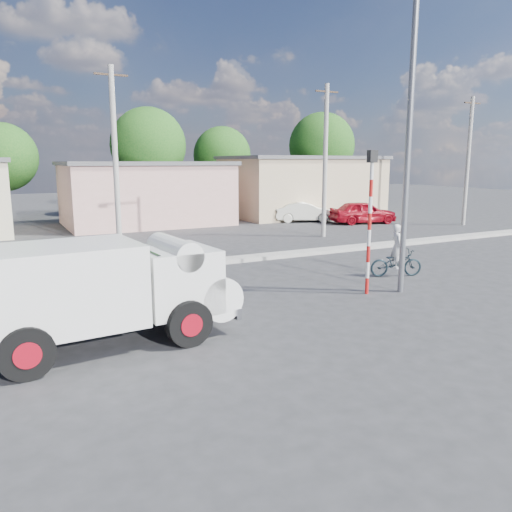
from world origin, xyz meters
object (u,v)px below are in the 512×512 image
bicycle (396,263)px  traffic_pole (370,210)px  streetlight (405,129)px  car_cream (304,212)px  car_red (363,212)px  cyclist (396,255)px  truck (108,288)px

bicycle → traffic_pole: (-2.49, -1.40, 2.11)m
bicycle → streetlight: (-1.55, -1.70, 4.47)m
bicycle → traffic_pole: traffic_pole is taller
car_cream → car_red: size_ratio=0.93×
car_cream → traffic_pole: size_ratio=0.93×
car_red → streetlight: bearing=156.4°
bicycle → car_red: (9.04, 12.72, 0.26)m
car_red → cyclist: bearing=157.3°
bicycle → car_cream: 16.50m
car_cream → car_red: bearing=-108.9°
truck → traffic_pole: traffic_pole is taller
car_red → streetlight: streetlight is taller
car_red → traffic_pole: traffic_pole is taller
streetlight → bicycle: bearing=47.7°
streetlight → car_red: bearing=53.7°
streetlight → traffic_pole: bearing=162.3°
cyclist → car_cream: 16.50m
truck → bicycle: truck is taller
car_cream → traffic_pole: (-8.63, -16.72, 1.92)m
car_red → streetlight: (-10.59, -14.42, 4.22)m
car_red → traffic_pole: (-11.53, -14.12, 1.85)m
bicycle → streetlight: 5.03m
cyclist → car_cream: size_ratio=0.39×
truck → cyclist: size_ratio=3.68×
car_red → bicycle: bearing=157.3°
bicycle → car_red: 15.61m
traffic_pole → cyclist: bearing=29.4°
car_cream → cyclist: bearing=-179.0°
truck → car_cream: size_ratio=1.42×
bicycle → streetlight: streetlight is taller
truck → bicycle: size_ratio=3.11×
car_red → traffic_pole: size_ratio=1.00×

